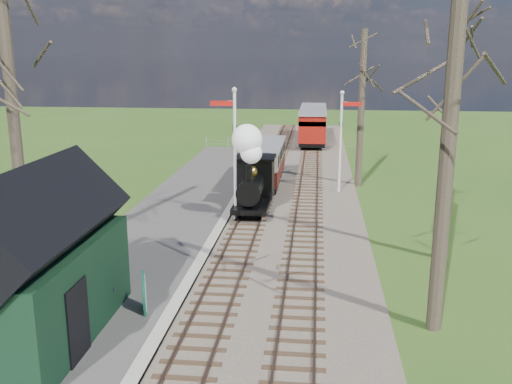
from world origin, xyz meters
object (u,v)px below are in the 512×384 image
Objects in this scene: semaphore_near at (233,145)px; coach at (265,162)px; red_carriage_b at (313,120)px; sign_board at (144,293)px; red_carriage_a at (312,128)px; person at (109,293)px; bench at (88,312)px; semaphore_far at (342,134)px; locomotive at (253,174)px; station_shed at (36,265)px.

semaphore_near reaches higher than coach.
sign_board is at bearing -96.93° from red_carriage_b.
red_carriage_a reaches higher than person.
coach reaches higher than bench.
semaphore_near is 22.31m from red_carriage_a.
semaphore_far reaches higher than locomotive.
semaphore_far is 18.25m from person.
semaphore_near is at bearing -98.72° from red_carriage_a.
person is at bearing -158.28° from sign_board.
station_shed is 3.31m from sign_board.
station_shed is 1.01× the size of semaphore_near.
coach is 15.06m from red_carriage_a.
red_carriage_a is 4.12× the size of person.
station_shed is 4.81× the size of bench.
station_shed reaches higher than red_carriage_b.
red_carriage_b is at bearing 80.09° from station_shed.
station_shed is at bearing -99.91° from red_carriage_b.
semaphore_near is at bearing -12.03° from person.
bench is 0.96× the size of person.
semaphore_near is 7.91m from semaphore_far.
coach is at bearing 89.89° from locomotive.
coach reaches higher than person.
bench is at bearing -100.32° from coach.
coach is at bearing -9.92° from person.
sign_board is (2.32, 1.82, -1.50)m from station_shed.
station_shed is 2.44m from person.
sign_board is 0.87× the size of bench.
coach is at bearing -99.94° from red_carriage_a.
red_carriage_a is 32.98m from person.
bench is (-3.31, -12.20, -1.51)m from locomotive.
red_carriage_a and red_carriage_b have the same top height.
locomotive reaches higher than coach.
semaphore_far is at bearing -83.66° from red_carriage_a.
person is at bearing -103.99° from locomotive.
sign_board is 1.67m from bench.
semaphore_far is at bearing 65.80° from bench.
station_shed is at bearing -101.48° from red_carriage_a.
bench is (-3.33, -18.26, -0.96)m from coach.
red_carriage_b is at bearing 84.35° from locomotive.
red_carriage_b is 39.07m from bench.
person is at bearing -113.74° from semaphore_far.
station_shed is 0.89× the size of coach.
bench is at bearing -98.73° from red_carriage_b.
semaphore_near is at bearing 73.62° from station_shed.
red_carriage_a is (3.37, 21.96, -1.99)m from semaphore_near.
sign_board is (-1.98, -17.31, -0.73)m from coach.
coach is (0.77, 7.13, -2.12)m from semaphore_near.
sign_board is at bearing -96.76° from semaphore_near.
semaphore_near reaches higher than locomotive.
coach is (0.01, 6.06, -0.55)m from locomotive.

